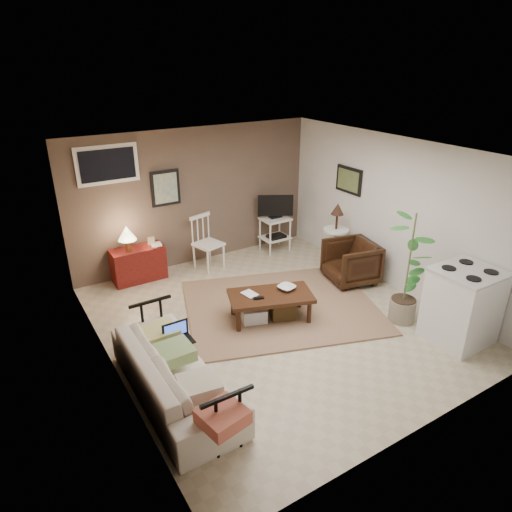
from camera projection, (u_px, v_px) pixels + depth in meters
floor at (274, 320)px, 6.55m from camera, size 5.00×5.00×0.00m
art_back at (165, 188)px, 7.61m from camera, size 0.50×0.03×0.60m
art_right at (349, 180)px, 7.81m from camera, size 0.03×0.60×0.45m
window at (107, 165)px, 6.98m from camera, size 0.96×0.03×0.60m
rug at (281, 306)px, 6.89m from camera, size 3.37×3.02×0.03m
coffee_table at (270, 305)px, 6.47m from camera, size 1.30×0.96×0.44m
sofa at (174, 366)px, 4.96m from camera, size 0.60×2.06×0.81m
sofa_pillows at (187, 369)px, 4.76m from camera, size 0.40×1.96×0.14m
sofa_end_rails at (184, 366)px, 5.04m from camera, size 0.56×2.06×0.69m
laptop at (177, 335)px, 5.28m from camera, size 0.32×0.23×0.22m
red_console at (137, 261)px, 7.58m from camera, size 0.86×0.38×1.00m
spindle_chair at (208, 244)px, 7.99m from camera, size 0.53×0.53×0.96m
tv_stand at (275, 222)px, 8.64m from camera, size 0.60×0.42×1.10m
side_table at (336, 228)px, 7.92m from camera, size 0.44×0.44×1.18m
armchair at (351, 260)px, 7.51m from camera, size 0.85×0.89×0.77m
potted_plant at (409, 265)px, 6.21m from camera, size 0.41×0.41×1.64m
stove at (462, 305)px, 5.93m from camera, size 0.79×0.73×1.03m
bowl at (287, 282)px, 6.48m from camera, size 0.25×0.11×0.24m
book_table at (245, 289)px, 6.29m from camera, size 0.17×0.04×0.23m
book_console at (151, 240)px, 7.54m from camera, size 0.17×0.05×0.23m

